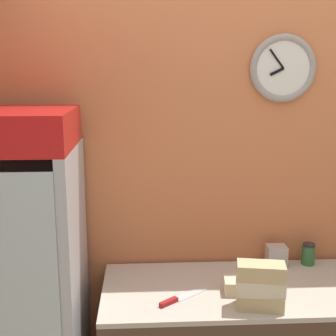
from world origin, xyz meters
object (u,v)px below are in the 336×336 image
object	(u,v)px
beverage_cooler	(7,269)
sandwich_stack_middle	(260,286)
napkin_dispenser	(276,256)
sandwich_stack_bottom	(260,301)
condiment_jar	(308,254)
sandwich_stack_top	(261,271)
chefs_knife	(177,299)
sandwich_flat_left	(244,286)

from	to	relation	value
beverage_cooler	sandwich_stack_middle	distance (m)	1.27
sandwich_stack_middle	napkin_dispenser	size ratio (longest dim) A/B	1.94
napkin_dispenser	sandwich_stack_bottom	bearing A→B (deg)	-114.39
beverage_cooler	condiment_jar	size ratio (longest dim) A/B	14.39
sandwich_stack_bottom	sandwich_stack_top	size ratio (longest dim) A/B	1.01
chefs_knife	sandwich_stack_bottom	bearing A→B (deg)	-13.22
sandwich_stack_bottom	condiment_jar	xyz separation A→B (m)	(0.40, 0.48, 0.02)
beverage_cooler	sandwich_stack_top	bearing A→B (deg)	-12.16
sandwich_stack_bottom	sandwich_stack_top	bearing A→B (deg)	0.00
sandwich_stack_top	napkin_dispenser	world-z (taller)	sandwich_stack_top
sandwich_flat_left	napkin_dispenser	distance (m)	0.40
sandwich_flat_left	sandwich_stack_top	bearing A→B (deg)	-75.77
condiment_jar	sandwich_flat_left	bearing A→B (deg)	-144.07
sandwich_stack_bottom	chefs_knife	world-z (taller)	sandwich_stack_bottom
sandwich_flat_left	chefs_knife	xyz separation A→B (m)	(-0.35, -0.07, -0.03)
sandwich_stack_middle	chefs_knife	xyz separation A→B (m)	(-0.39, 0.09, -0.10)
sandwich_stack_top	condiment_jar	xyz separation A→B (m)	(0.40, 0.48, -0.13)
sandwich_stack_middle	napkin_dispenser	distance (m)	0.51
sandwich_stack_top	sandwich_flat_left	bearing A→B (deg)	104.23
sandwich_stack_middle	condiment_jar	world-z (taller)	sandwich_stack_middle
chefs_knife	condiment_jar	distance (m)	0.88
chefs_knife	condiment_jar	size ratio (longest dim) A/B	2.01
beverage_cooler	sandwich_stack_bottom	size ratio (longest dim) A/B	7.54
napkin_dispenser	sandwich_flat_left	bearing A→B (deg)	-129.04
beverage_cooler	sandwich_flat_left	xyz separation A→B (m)	(1.21, -0.11, -0.07)
beverage_cooler	napkin_dispenser	size ratio (longest dim) A/B	15.02
sandwich_flat_left	napkin_dispenser	world-z (taller)	napkin_dispenser
sandwich_stack_top	sandwich_flat_left	size ratio (longest dim) A/B	1.12
sandwich_stack_bottom	beverage_cooler	bearing A→B (deg)	167.84
napkin_dispenser	beverage_cooler	bearing A→B (deg)	-172.26
sandwich_stack_middle	sandwich_flat_left	world-z (taller)	sandwich_stack_middle
sandwich_flat_left	condiment_jar	bearing A→B (deg)	35.93
condiment_jar	napkin_dispenser	world-z (taller)	condiment_jar
beverage_cooler	sandwich_flat_left	distance (m)	1.21
sandwich_stack_bottom	sandwich_stack_middle	size ratio (longest dim) A/B	1.03
beverage_cooler	sandwich_stack_bottom	xyz separation A→B (m)	(1.25, -0.27, -0.07)
sandwich_stack_middle	chefs_knife	size ratio (longest dim) A/B	0.92
sandwich_stack_middle	sandwich_flat_left	bearing A→B (deg)	104.23
sandwich_stack_middle	sandwich_stack_top	distance (m)	0.07
sandwich_stack_bottom	sandwich_flat_left	xyz separation A→B (m)	(-0.04, 0.16, -0.00)
beverage_cooler	chefs_knife	bearing A→B (deg)	-11.68
beverage_cooler	chefs_knife	world-z (taller)	beverage_cooler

